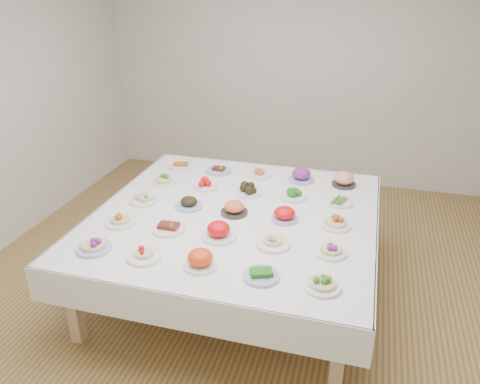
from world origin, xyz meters
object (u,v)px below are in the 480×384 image
(dish_0, at_px, (93,242))
(dish_24, at_px, (344,179))
(dish_12, at_px, (234,208))
(display_table, at_px, (235,220))

(dish_0, xyz_separation_m, dish_24, (1.66, 1.66, 0.00))
(dish_0, distance_m, dish_12, 1.16)
(display_table, relative_size, dish_0, 9.28)
(display_table, distance_m, dish_24, 1.18)
(dish_0, bearing_deg, dish_24, 44.98)
(dish_0, distance_m, dish_24, 2.34)
(display_table, distance_m, dish_12, 0.12)
(dish_0, xyz_separation_m, dish_12, (0.82, 0.82, -0.01))
(display_table, height_order, dish_0, dish_0)
(dish_24, bearing_deg, display_table, -135.09)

